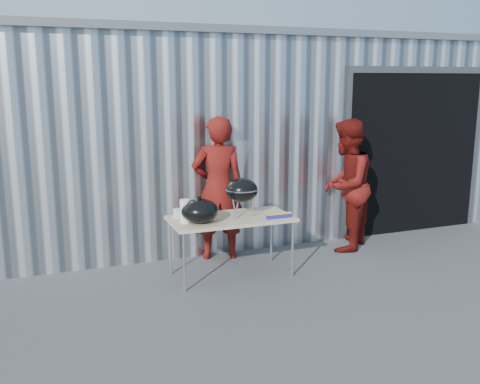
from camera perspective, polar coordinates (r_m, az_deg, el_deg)
name	(u,v)px	position (r m, az deg, el deg)	size (l,w,h in m)	color
ground	(265,299)	(6.11, 2.72, -11.29)	(80.00, 80.00, 0.00)	#424245
building	(213,126)	(10.26, -2.94, 7.05)	(8.20, 6.20, 3.10)	silver
folding_table	(231,220)	(6.57, -0.96, -3.04)	(1.50, 0.75, 0.75)	tan
kettle_grill	(242,182)	(6.51, 0.18, 1.05)	(0.40, 0.40, 0.93)	black
grill_lid	(200,211)	(6.30, -4.34, -2.01)	(0.44, 0.44, 0.32)	black
paper_towels	(185,211)	(6.30, -5.88, -2.06)	(0.12, 0.12, 0.28)	white
white_tub	(183,213)	(6.59, -6.14, -2.25)	(0.20, 0.15, 0.10)	white
foil_box	(279,216)	(6.53, 4.18, -2.52)	(0.32, 0.05, 0.06)	#1F18A0
person_cook	(218,188)	(7.18, -2.35, 0.38)	(0.71, 0.46, 1.94)	#5D100C
person_bystander	(346,185)	(7.72, 11.22, 0.72)	(0.91, 0.71, 1.87)	#5D100C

